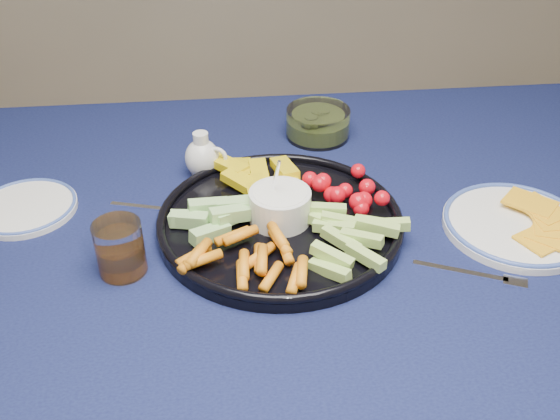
{
  "coord_description": "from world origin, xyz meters",
  "views": [
    {
      "loc": [
        -0.19,
        -0.81,
        1.36
      ],
      "look_at": [
        -0.11,
        0.02,
        0.78
      ],
      "focal_mm": 40.0,
      "sensor_mm": 36.0,
      "label": 1
    }
  ],
  "objects": [
    {
      "name": "pickle_bowl",
      "position": [
        0.0,
        0.33,
        0.77
      ],
      "size": [
        0.13,
        0.13,
        0.06
      ],
      "color": "silver",
      "rests_on": "dining_table"
    },
    {
      "name": "side_plate_extra",
      "position": [
        -0.54,
        0.11,
        0.75
      ],
      "size": [
        0.17,
        0.17,
        0.01
      ],
      "color": "white",
      "rests_on": "dining_table"
    },
    {
      "name": "juice_tumbler",
      "position": [
        -0.35,
        -0.07,
        0.78
      ],
      "size": [
        0.07,
        0.07,
        0.09
      ],
      "color": "silver",
      "rests_on": "dining_table"
    },
    {
      "name": "fork_left",
      "position": [
        -0.3,
        0.09,
        0.75
      ],
      "size": [
        0.15,
        0.06,
        0.0
      ],
      "color": "white",
      "rests_on": "dining_table"
    },
    {
      "name": "fork_right",
      "position": [
        0.18,
        -0.14,
        0.75
      ],
      "size": [
        0.16,
        0.08,
        0.0
      ],
      "color": "white",
      "rests_on": "dining_table"
    },
    {
      "name": "crudite_platter",
      "position": [
        -0.11,
        0.02,
        0.77
      ],
      "size": [
        0.4,
        0.4,
        0.13
      ],
      "color": "black",
      "rests_on": "dining_table"
    },
    {
      "name": "dining_table",
      "position": [
        0.0,
        0.0,
        0.66
      ],
      "size": [
        1.67,
        1.07,
        0.75
      ],
      "color": "#4D2819",
      "rests_on": "ground"
    },
    {
      "name": "creamer_pitcher",
      "position": [
        -0.23,
        0.2,
        0.78
      ],
      "size": [
        0.08,
        0.06,
        0.09
      ],
      "color": "white",
      "rests_on": "dining_table"
    },
    {
      "name": "cheese_plate",
      "position": [
        0.28,
        -0.03,
        0.76
      ],
      "size": [
        0.24,
        0.24,
        0.03
      ],
      "color": "white",
      "rests_on": "dining_table"
    }
  ]
}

